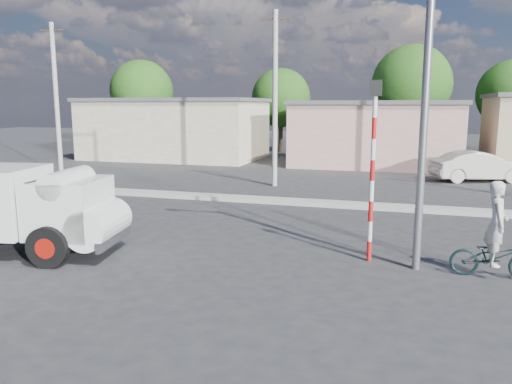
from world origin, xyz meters
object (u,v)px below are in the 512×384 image
(cyclist, at_px, (496,237))
(traffic_pole, at_px, (373,156))
(car_cream, at_px, (479,166))
(truck, at_px, (14,206))
(bicycle, at_px, (494,257))
(streetlight, at_px, (420,51))

(cyclist, distance_m, traffic_pole, 3.22)
(cyclist, height_order, car_cream, cyclist)
(truck, bearing_deg, car_cream, 42.39)
(bicycle, bearing_deg, cyclist, -0.00)
(truck, relative_size, cyclist, 3.03)
(car_cream, bearing_deg, cyclist, 156.00)
(cyclist, bearing_deg, bicycle, -0.00)
(bicycle, bearing_deg, car_cream, -5.68)
(cyclist, relative_size, streetlight, 0.21)
(bicycle, height_order, traffic_pole, traffic_pole)
(car_cream, bearing_deg, streetlight, 149.36)
(cyclist, distance_m, car_cream, 15.36)
(car_cream, bearing_deg, traffic_pole, 145.72)
(bicycle, relative_size, car_cream, 0.40)
(bicycle, xyz_separation_m, cyclist, (0.00, 0.00, 0.46))
(cyclist, xyz_separation_m, traffic_pole, (-2.73, 0.43, 1.66))
(bicycle, relative_size, cyclist, 0.98)
(car_cream, height_order, streetlight, streetlight)
(bicycle, bearing_deg, streetlight, 85.85)
(truck, height_order, car_cream, truck)
(car_cream, height_order, traffic_pole, traffic_pole)
(traffic_pole, height_order, streetlight, streetlight)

